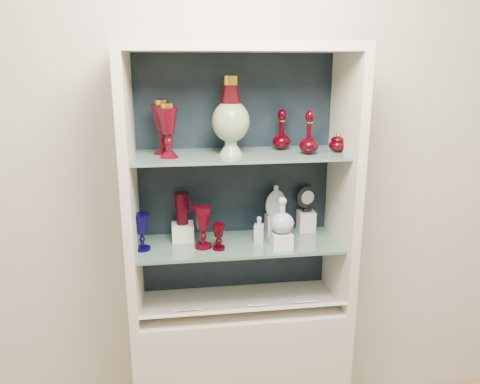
{
  "coord_description": "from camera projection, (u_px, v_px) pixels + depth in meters",
  "views": [
    {
      "loc": [
        -0.28,
        -0.46,
        1.86
      ],
      "look_at": [
        0.0,
        1.53,
        1.3
      ],
      "focal_mm": 35.0,
      "sensor_mm": 36.0,
      "label": 1
    }
  ],
  "objects": [
    {
      "name": "wall_back",
      "position": [
        234.0,
        160.0,
        2.27
      ],
      "size": [
        3.5,
        0.02,
        2.8
      ],
      "primitive_type": "cube",
      "color": "beige",
      "rests_on": "ground"
    },
    {
      "name": "cabinet_base",
      "position": [
        240.0,
        370.0,
        2.33
      ],
      "size": [
        1.0,
        0.4,
        0.75
      ],
      "primitive_type": "cube",
      "color": "beige",
      "rests_on": "ground"
    },
    {
      "name": "cabinet_back_panel",
      "position": [
        235.0,
        177.0,
        2.26
      ],
      "size": [
        0.98,
        0.02,
        1.15
      ],
      "primitive_type": "cube",
      "color": "black",
      "rests_on": "cabinet_base"
    },
    {
      "name": "cabinet_side_left",
      "position": [
        130.0,
        191.0,
        2.01
      ],
      "size": [
        0.04,
        0.4,
        1.15
      ],
      "primitive_type": "cube",
      "color": "beige",
      "rests_on": "cabinet_base"
    },
    {
      "name": "cabinet_side_right",
      "position": [
        344.0,
        183.0,
        2.14
      ],
      "size": [
        0.04,
        0.4,
        1.15
      ],
      "primitive_type": "cube",
      "color": "beige",
      "rests_on": "cabinet_base"
    },
    {
      "name": "cabinet_top_cap",
      "position": [
        240.0,
        47.0,
        1.92
      ],
      "size": [
        1.0,
        0.4,
        0.04
      ],
      "primitive_type": "cube",
      "color": "beige",
      "rests_on": "cabinet_side_left"
    },
    {
      "name": "shelf_lower",
      "position": [
        239.0,
        244.0,
        2.17
      ],
      "size": [
        0.92,
        0.34,
        0.01
      ],
      "primitive_type": "cube",
      "color": "slate",
      "rests_on": "cabinet_side_left"
    },
    {
      "name": "shelf_upper",
      "position": [
        239.0,
        155.0,
        2.06
      ],
      "size": [
        0.92,
        0.34,
        0.01
      ],
      "primitive_type": "cube",
      "color": "slate",
      "rests_on": "cabinet_side_left"
    },
    {
      "name": "label_ledge",
      "position": [
        243.0,
        309.0,
        2.12
      ],
      "size": [
        0.92,
        0.17,
        0.09
      ],
      "primitive_type": "cube",
      "rotation": [
        -0.44,
        0.0,
        0.0
      ],
      "color": "beige",
      "rests_on": "cabinet_base"
    },
    {
      "name": "label_card_0",
      "position": [
        184.0,
        310.0,
        2.08
      ],
      "size": [
        0.1,
        0.06,
        0.03
      ],
      "primitive_type": "cube",
      "rotation": [
        -0.44,
        0.0,
        0.0
      ],
      "color": "white",
      "rests_on": "label_ledge"
    },
    {
      "name": "label_card_1",
      "position": [
        304.0,
        301.0,
        2.15
      ],
      "size": [
        0.1,
        0.06,
        0.03
      ],
      "primitive_type": "cube",
      "rotation": [
        -0.44,
        0.0,
        0.0
      ],
      "color": "white",
      "rests_on": "label_ledge"
    },
    {
      "name": "label_card_2",
      "position": [
        258.0,
        305.0,
        2.12
      ],
      "size": [
        0.1,
        0.06,
        0.03
      ],
      "primitive_type": "cube",
      "rotation": [
        -0.44,
        0.0,
        0.0
      ],
      "color": "white",
      "rests_on": "label_ledge"
    },
    {
      "name": "label_card_3",
      "position": [
        191.0,
        309.0,
        2.08
      ],
      "size": [
        0.1,
        0.06,
        0.03
      ],
      "primitive_type": "cube",
      "rotation": [
        -0.44,
        0.0,
        0.0
      ],
      "color": "white",
      "rests_on": "label_ledge"
    },
    {
      "name": "pedestal_lamp_left",
      "position": [
        168.0,
        131.0,
        1.95
      ],
      "size": [
        0.11,
        0.11,
        0.23
      ],
      "primitive_type": null,
      "rotation": [
        0.0,
        0.0,
        -0.38
      ],
      "color": "#4E0411",
      "rests_on": "shelf_upper"
    },
    {
      "name": "pedestal_lamp_right",
      "position": [
        162.0,
        127.0,
        2.03
      ],
      "size": [
        0.11,
        0.11,
        0.23
      ],
      "primitive_type": null,
      "rotation": [
        0.0,
        0.0,
        -0.34
      ],
      "color": "#4E0411",
      "rests_on": "shelf_upper"
    },
    {
      "name": "enamel_urn",
      "position": [
        231.0,
        116.0,
        2.0
      ],
      "size": [
        0.21,
        0.21,
        0.33
      ],
      "primitive_type": null,
      "rotation": [
        0.0,
        0.0,
        -0.33
      ],
      "color": "#144F2E",
      "rests_on": "shelf_upper"
    },
    {
      "name": "ruby_decanter_a",
      "position": [
        309.0,
        130.0,
        2.02
      ],
      "size": [
        0.09,
        0.09,
        0.21
      ],
      "primitive_type": null,
      "rotation": [
        0.0,
        0.0,
        -0.11
      ],
      "color": "#380006",
      "rests_on": "shelf_upper"
    },
    {
      "name": "ruby_decanter_b",
      "position": [
        282.0,
        128.0,
        2.13
      ],
      "size": [
        0.1,
        0.1,
        0.2
      ],
      "primitive_type": null,
      "rotation": [
        0.0,
        0.0,
        -0.22
      ],
      "color": "#380006",
      "rests_on": "shelf_upper"
    },
    {
      "name": "lidded_bowl",
      "position": [
        337.0,
        142.0,
        2.09
      ],
      "size": [
        0.1,
        0.1,
        0.09
      ],
      "primitive_type": null,
      "rotation": [
        0.0,
        0.0,
        0.4
      ],
      "color": "#380006",
      "rests_on": "shelf_upper"
    },
    {
      "name": "cobalt_goblet",
      "position": [
        142.0,
        232.0,
        2.07
      ],
      "size": [
        0.09,
        0.09,
        0.17
      ],
      "primitive_type": null,
      "rotation": [
        0.0,
        0.0,
        -0.38
      ],
      "color": "#050039",
      "rests_on": "shelf_lower"
    },
    {
      "name": "ruby_goblet_tall",
      "position": [
        203.0,
        228.0,
        2.09
      ],
      "size": [
        0.09,
        0.09,
        0.19
      ],
      "primitive_type": null,
      "rotation": [
        0.0,
        0.0,
        -0.12
      ],
      "color": "#4E0411",
      "rests_on": "shelf_lower"
    },
    {
      "name": "ruby_goblet_small",
      "position": [
        219.0,
        237.0,
        2.08
      ],
      "size": [
        0.07,
        0.07,
        0.12
      ],
      "primitive_type": null,
      "rotation": [
        0.0,
        0.0,
        0.12
      ],
      "color": "#380006",
      "rests_on": "shelf_lower"
    },
    {
      "name": "riser_ruby_pitcher",
      "position": [
        183.0,
        232.0,
        2.2
      ],
      "size": [
        0.1,
        0.1,
        0.08
      ],
      "primitive_type": "cube",
      "color": "silver",
      "rests_on": "shelf_lower"
    },
    {
      "name": "ruby_pitcher",
      "position": [
        182.0,
        209.0,
        2.16
      ],
      "size": [
        0.11,
        0.07,
        0.15
      ],
      "primitive_type": null,
      "rotation": [
        0.0,
        0.0,
        -0.01
      ],
      "color": "#4E0411",
      "rests_on": "riser_ruby_pitcher"
    },
    {
      "name": "clear_square_bottle",
      "position": [
        259.0,
        230.0,
        2.16
      ],
      "size": [
        0.05,
        0.05,
        0.13
      ],
      "primitive_type": null,
      "rotation": [
        0.0,
        0.0,
        -0.26
      ],
      "color": "#A2ADBC",
      "rests_on": "shelf_lower"
    },
    {
      "name": "riser_flat_flask",
      "position": [
        275.0,
        225.0,
        2.28
      ],
      "size": [
        0.09,
        0.09,
        0.09
      ],
      "primitive_type": "cube",
      "color": "silver",
      "rests_on": "shelf_lower"
    },
    {
      "name": "flat_flask",
      "position": [
        276.0,
        200.0,
        2.24
      ],
      "size": [
        0.12,
        0.08,
        0.16
      ],
      "primitive_type": null,
      "rotation": [
        0.0,
        0.0,
        0.37
      ],
      "color": "#B3C0C6",
      "rests_on": "riser_flat_flask"
    },
    {
      "name": "riser_clear_round_decanter",
      "position": [
        281.0,
        240.0,
        2.11
      ],
      "size": [
        0.09,
        0.09,
        0.07
      ],
      "primitive_type": "cube",
      "color": "silver",
      "rests_on": "shelf_lower"
    },
    {
      "name": "clear_round_decanter",
      "position": [
        282.0,
        216.0,
        2.07
      ],
      "size": [
        0.12,
        0.12,
        0.16
      ],
      "primitive_type": null,
      "rotation": [
        0.0,
        0.0,
        -0.19
      ],
      "color": "#A2ADBC",
      "rests_on": "riser_clear_round_decanter"
    },
    {
      "name": "riser_cameo_medallion",
      "position": [
        306.0,
        221.0,
        2.32
      ],
      "size": [
        0.08,
        0.08,
        0.1
      ],
      "primitive_type": "cube",
      "color": "silver",
      "rests_on": "shelf_lower"
    },
    {
      "name": "cameo_medallion",
      "position": [
        307.0,
        198.0,
        2.29
      ],
      "size": [
        0.12,
        0.06,
        0.13
      ],
      "primitive_type": null,
      "rotation": [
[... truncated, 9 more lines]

